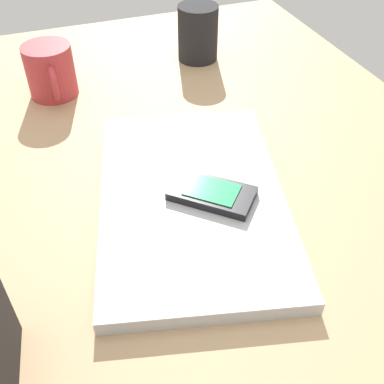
# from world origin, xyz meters

# --- Properties ---
(desk_surface) EXTENTS (1.20, 0.80, 0.03)m
(desk_surface) POSITION_xyz_m (0.00, 0.00, 0.01)
(desk_surface) COLOR tan
(desk_surface) RESTS_ON ground
(laptop_closed) EXTENTS (0.40, 0.31, 0.02)m
(laptop_closed) POSITION_xyz_m (0.02, -0.03, 0.04)
(laptop_closed) COLOR #B7BABC
(laptop_closed) RESTS_ON desk_surface
(cell_phone_on_laptop) EXTENTS (0.11, 0.11, 0.01)m
(cell_phone_on_laptop) POSITION_xyz_m (0.04, -0.01, 0.06)
(cell_phone_on_laptop) COLOR black
(cell_phone_on_laptop) RESTS_ON laptop_closed
(pen_cup) EXTENTS (0.07, 0.07, 0.10)m
(pen_cup) POSITION_xyz_m (-0.36, 0.12, 0.08)
(pen_cup) COLOR black
(pen_cup) RESTS_ON desk_surface
(coffee_mug) EXTENTS (0.11, 0.08, 0.09)m
(coffee_mug) POSITION_xyz_m (-0.32, -0.16, 0.07)
(coffee_mug) COLOR #B23338
(coffee_mug) RESTS_ON desk_surface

